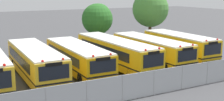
{
  "coord_description": "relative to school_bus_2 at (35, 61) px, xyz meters",
  "views": [
    {
      "loc": [
        -9.64,
        -23.53,
        7.03
      ],
      "look_at": [
        3.34,
        0.0,
        1.6
      ],
      "focal_mm": 48.33,
      "sensor_mm": 36.0,
      "label": 1
    }
  ],
  "objects": [
    {
      "name": "school_bus_4",
      "position": [
        7.32,
        -0.18,
        0.05
      ],
      "size": [
        2.72,
        11.41,
        2.72
      ],
      "rotation": [
        0.0,
        0.0,
        3.17
      ],
      "color": "yellow",
      "rests_on": "ground_plane"
    },
    {
      "name": "school_bus_3",
      "position": [
        3.61,
        -0.15,
        -0.04
      ],
      "size": [
        2.72,
        10.09,
        2.55
      ],
      "rotation": [
        0.0,
        0.0,
        3.13
      ],
      "color": "#EAA80C",
      "rests_on": "ground_plane"
    },
    {
      "name": "tree_2",
      "position": [
        10.06,
        9.0,
        2.31
      ],
      "size": [
        3.75,
        3.75,
        5.45
      ],
      "color": "#4C3823",
      "rests_on": "ground_plane"
    },
    {
      "name": "tree_3",
      "position": [
        18.22,
        9.27,
        3.06
      ],
      "size": [
        4.82,
        4.82,
        6.91
      ],
      "color": "#4C3823",
      "rests_on": "ground_plane"
    },
    {
      "name": "school_bus_2",
      "position": [
        0.0,
        0.0,
        0.0
      ],
      "size": [
        2.77,
        10.62,
        2.62
      ],
      "rotation": [
        0.0,
        0.0,
        3.12
      ],
      "color": "yellow",
      "rests_on": "ground_plane"
    },
    {
      "name": "ground_plane",
      "position": [
        3.67,
        -0.09,
        -1.38
      ],
      "size": [
        160.0,
        160.0,
        0.0
      ],
      "primitive_type": "plane",
      "color": "#424244"
    },
    {
      "name": "chainlink_fence",
      "position": [
        3.42,
        -7.95,
        -0.46
      ],
      "size": [
        29.77,
        0.07,
        1.76
      ],
      "color": "#9EA0A3",
      "rests_on": "ground_plane"
    },
    {
      "name": "school_bus_6",
      "position": [
        14.88,
        -0.21,
        0.03
      ],
      "size": [
        2.63,
        9.24,
        2.68
      ],
      "rotation": [
        0.0,
        0.0,
        3.13
      ],
      "color": "yellow",
      "rests_on": "ground_plane"
    },
    {
      "name": "school_bus_5",
      "position": [
        11.2,
        -0.31,
        -0.02
      ],
      "size": [
        2.76,
        10.25,
        2.58
      ],
      "rotation": [
        0.0,
        0.0,
        3.16
      ],
      "color": "yellow",
      "rests_on": "ground_plane"
    }
  ]
}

